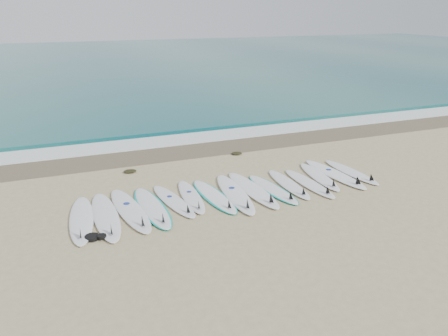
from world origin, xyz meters
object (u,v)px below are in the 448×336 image
object	(u,v)px
leash_coil	(94,237)
surfboard_14	(352,172)
surfboard_7	(236,194)
surfboard_0	(81,220)

from	to	relation	value
leash_coil	surfboard_14	bearing A→B (deg)	9.24
surfboard_14	surfboard_7	bearing A→B (deg)	179.73
surfboard_7	leash_coil	distance (m)	3.93
surfboard_7	leash_coil	world-z (taller)	surfboard_7
surfboard_0	surfboard_14	distance (m)	7.98
surfboard_0	leash_coil	world-z (taller)	surfboard_0
surfboard_14	leash_coil	bearing A→B (deg)	-174.62
surfboard_0	leash_coil	size ratio (longest dim) A/B	5.95
surfboard_7	surfboard_14	bearing A→B (deg)	8.53
surfboard_0	surfboard_14	size ratio (longest dim) A/B	1.14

